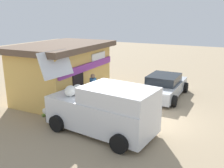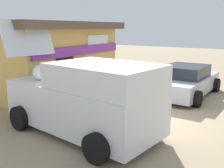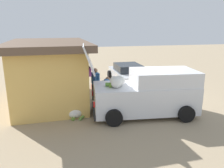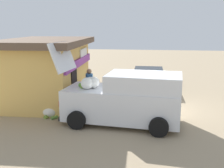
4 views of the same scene
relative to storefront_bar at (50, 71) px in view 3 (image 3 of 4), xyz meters
name	(u,v)px [view 3 (image 3 of 4)]	position (x,y,z in m)	size (l,w,h in m)	color
ground_plane	(150,97)	(-0.59, -5.25, -1.58)	(60.00, 60.00, 0.00)	#9E896B
storefront_bar	(50,71)	(0.00, 0.00, 0.00)	(6.15, 3.99, 3.07)	#E0B259
delivery_van	(148,93)	(-2.81, -4.17, -0.59)	(2.62, 4.95, 3.08)	silver
parked_sedan	(128,74)	(2.75, -5.00, -0.98)	(4.18, 2.20, 1.28)	#B2B7BC
vendor_standing	(96,82)	(-0.50, -2.24, -0.58)	(0.48, 0.48, 1.72)	#4C4C51
customer_bending	(105,89)	(-1.47, -2.56, -0.71)	(0.78, 0.72, 1.40)	navy
unloaded_banana_pile	(76,113)	(-2.50, -1.06, -1.37)	(0.80, 0.86, 0.45)	silver
paint_bucket	(94,86)	(1.70, -2.46, -1.43)	(0.29, 0.29, 0.31)	#BF3F33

